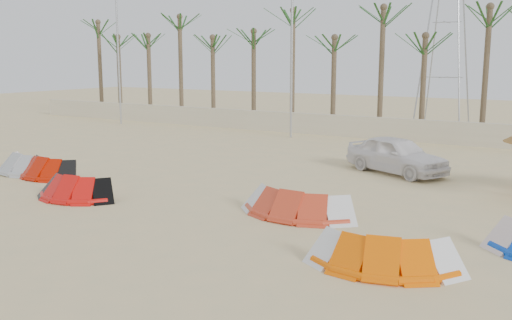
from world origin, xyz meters
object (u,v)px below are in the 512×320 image
Objects in this scene: kite_grey at (26,163)px; kite_red_left at (52,166)px; kite_orange at (388,249)px; kite_red_mid at (81,186)px; kite_red_right at (301,201)px; car at (397,155)px.

kite_grey is 1.00× the size of kite_red_left.
kite_grey is 16.75m from kite_orange.
kite_red_mid is 0.86× the size of kite_orange.
kite_red_right is 1.01× the size of kite_orange.
car reaches higher than kite_red_right.
car is (0.54, 7.74, 0.35)m from kite_red_right.
kite_red_mid is (5.42, -1.93, 0.00)m from kite_grey.
car reaches higher than kite_orange.
kite_grey is 15.48m from car.
kite_red_right is (7.36, 2.05, 0.00)m from kite_red_mid.
kite_orange is (14.87, -2.80, 0.00)m from kite_red_left.
kite_red_left is 11.15m from kite_red_right.
kite_red_right is 0.81× the size of car.
kite_red_left is at bearing -0.60° from kite_grey.
car reaches higher than kite_red_left.
car is (-3.19, 10.69, 0.36)m from kite_orange.
kite_grey is 0.97× the size of kite_red_mid.
kite_red_right is at bearing 0.56° from kite_grey.
kite_grey and kite_red_left have the same top height.
car is at bearing 34.02° from kite_red_left.
kite_red_left is 0.97× the size of kite_red_mid.
kite_red_right is 7.77m from car.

